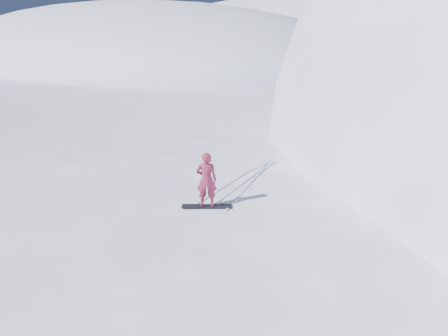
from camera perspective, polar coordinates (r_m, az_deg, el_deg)
The scene contains 9 objects.
ground at distance 13.79m, azimuth -5.57°, elevation -16.82°, with size 400.00×400.00×0.00m, color white.
near_ridge at distance 15.32m, azimuth 4.90°, elevation -12.71°, with size 36.00×28.00×4.80m, color white.
far_ridge_a at distance 103.56m, azimuth -13.47°, elevation 14.45°, with size 120.00×70.00×28.00m, color white.
far_ridge_c at distance 127.68m, azimuth 14.15°, elevation 15.25°, with size 140.00×90.00×36.00m, color white.
wind_bumps at distance 15.43m, azimuth -1.91°, elevation -12.37°, with size 16.00×14.40×1.00m.
snowboard at distance 13.59m, azimuth -2.46°, elevation -5.47°, with size 1.70×0.32×0.03m, color black.
snowboarder at distance 13.21m, azimuth -2.52°, elevation -1.69°, with size 0.69×0.45×1.89m, color maroon.
vapor_plume at distance 88.50m, azimuth -23.58°, elevation 12.62°, with size 11.43×9.14×8.00m, color white.
board_tracks at distance 15.99m, azimuth 3.23°, elevation -1.51°, with size 1.71×5.98×0.04m.
Camera 1 is at (7.47, -8.25, 8.14)m, focal length 32.00 mm.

